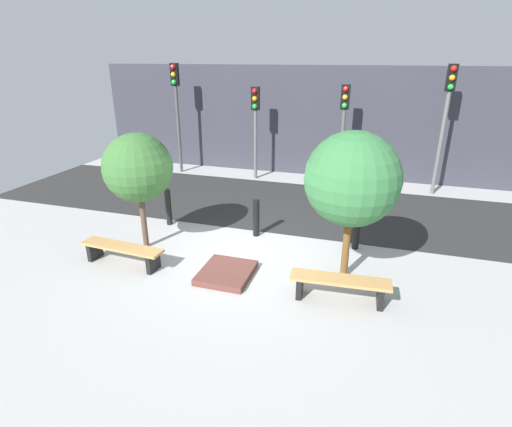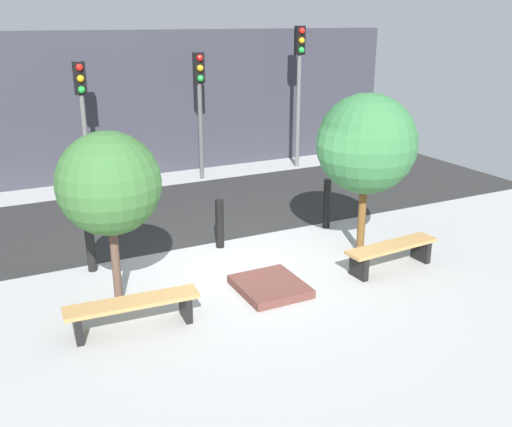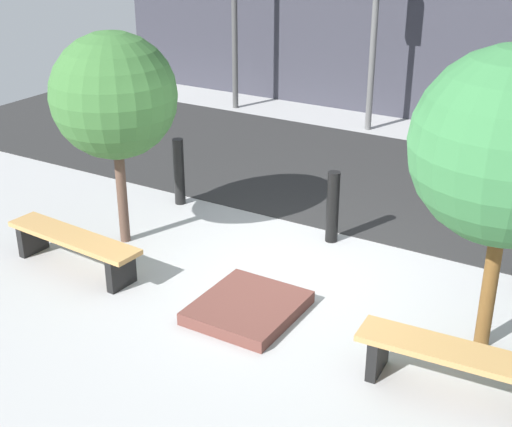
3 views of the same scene
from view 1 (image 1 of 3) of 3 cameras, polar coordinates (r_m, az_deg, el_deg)
name	(u,v)px [view 1 (image 1 of 3)]	position (r m, az deg, el deg)	size (l,w,h in m)	color
ground_plane	(242,255)	(9.18, -2.06, -5.95)	(18.00, 18.00, 0.00)	#A5A5A5
road_strip	(279,204)	(12.28, 3.34, 1.39)	(18.00, 4.30, 0.01)	#292929
building_facade	(305,121)	(15.37, 7.01, 12.96)	(16.20, 0.50, 3.93)	#33333D
bench_left	(122,251)	(9.12, -18.53, -5.06)	(1.92, 0.52, 0.45)	black
bench_right	(340,284)	(7.61, 11.88, -9.88)	(1.85, 0.52, 0.46)	black
planter_bed	(226,273)	(8.36, -4.25, -8.44)	(1.03, 1.16, 0.14)	brown
tree_behind_left_bench	(138,168)	(9.26, -16.53, 6.22)	(1.55, 1.55, 2.71)	brown
tree_behind_right_bench	(352,180)	(7.73, 13.59, 4.74)	(1.82, 1.82, 3.00)	brown
bollard_far_left	(168,207)	(10.87, -12.41, 0.90)	(0.16, 0.16, 0.99)	black
bollard_left	(256,218)	(9.95, 0.03, -0.63)	(0.16, 0.16, 0.96)	black
bollard_center	(357,228)	(9.55, 14.22, -1.98)	(0.15, 0.15, 1.06)	black
traffic_light_west	(176,99)	(15.53, -11.32, 15.70)	(0.28, 0.27, 4.00)	#484848
traffic_light_mid_west	(255,116)	(14.41, -0.09, 13.74)	(0.28, 0.27, 3.25)	#5C5C5C
traffic_light_mid_east	(344,117)	(13.81, 12.42, 13.27)	(0.28, 0.27, 3.39)	#515151
traffic_light_east	(446,108)	(13.83, 25.56, 13.45)	(0.28, 0.27, 4.03)	#616161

